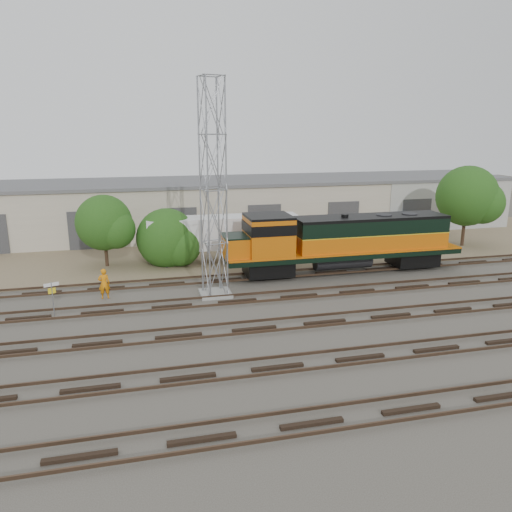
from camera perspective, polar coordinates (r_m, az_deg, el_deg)
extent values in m
plane|color=#47423A|center=(30.60, 5.82, -5.58)|extent=(140.00, 140.00, 0.00)
cube|color=#726047|center=(44.41, -0.57, 0.91)|extent=(80.00, 16.00, 0.02)
cube|color=black|center=(20.74, 17.29, -16.39)|extent=(80.00, 2.40, 0.14)
cube|color=#4C3828|center=(20.13, 18.45, -17.04)|extent=(80.00, 0.08, 0.14)
cube|color=#4C3828|center=(21.22, 16.26, -15.11)|extent=(80.00, 0.08, 0.14)
cube|color=black|center=(24.20, 11.80, -11.32)|extent=(80.00, 2.40, 0.14)
cube|color=#4C3828|center=(23.54, 12.61, -11.76)|extent=(80.00, 0.08, 0.14)
cube|color=#4C3828|center=(24.75, 11.07, -10.31)|extent=(80.00, 0.08, 0.14)
cube|color=black|center=(27.96, 7.87, -7.49)|extent=(80.00, 2.40, 0.14)
cube|color=#4C3828|center=(27.26, 8.45, -7.79)|extent=(80.00, 0.08, 0.14)
cube|color=#4C3828|center=(28.55, 7.33, -6.69)|extent=(80.00, 0.08, 0.14)
cube|color=black|center=(31.91, 4.93, -4.57)|extent=(80.00, 2.40, 0.14)
cube|color=#4C3828|center=(31.19, 5.37, -4.76)|extent=(80.00, 0.08, 0.14)
cube|color=#4C3828|center=(32.54, 4.52, -3.92)|extent=(80.00, 0.08, 0.14)
cube|color=black|center=(35.99, 2.67, -2.29)|extent=(80.00, 2.40, 0.14)
cube|color=#4C3828|center=(35.26, 3.01, -2.42)|extent=(80.00, 0.08, 0.14)
cube|color=#4C3828|center=(36.64, 2.34, -1.75)|extent=(80.00, 0.08, 0.14)
cube|color=beige|center=(51.60, -2.60, 5.65)|extent=(58.00, 10.00, 5.00)
cube|color=#59595B|center=(51.26, -2.63, 8.57)|extent=(58.40, 10.40, 0.30)
cube|color=#999993|center=(55.63, 21.43, 5.31)|extent=(14.00, 0.10, 5.00)
cube|color=#333335|center=(46.03, -18.70, 2.78)|extent=(3.20, 0.12, 3.40)
cube|color=#333335|center=(45.99, -8.73, 3.37)|extent=(3.20, 0.12, 3.40)
cube|color=#333335|center=(47.31, 0.98, 3.86)|extent=(3.20, 0.12, 3.40)
cube|color=#333335|center=(49.90, 9.93, 4.20)|extent=(3.20, 0.12, 3.40)
cube|color=#333335|center=(53.57, 17.83, 4.42)|extent=(3.20, 0.12, 3.40)
cube|color=black|center=(35.57, 1.40, -1.26)|extent=(3.32, 2.49, 1.04)
cube|color=black|center=(39.99, 17.42, -0.15)|extent=(3.32, 2.49, 1.04)
cube|color=black|center=(37.23, 9.93, 0.36)|extent=(17.65, 3.11, 0.36)
cylinder|color=black|center=(37.40, 9.88, -0.60)|extent=(4.36, 1.14, 1.14)
cube|color=#C15909|center=(37.91, 12.86, 1.72)|extent=(11.42, 2.70, 1.25)
cube|color=black|center=(37.68, 12.96, 3.41)|extent=(11.42, 2.70, 1.04)
cube|color=black|center=(37.57, 13.02, 4.34)|extent=(11.42, 2.70, 0.21)
cube|color=#C15909|center=(35.03, 1.42, 2.25)|extent=(3.11, 3.11, 2.70)
cube|color=black|center=(34.75, 1.44, 4.56)|extent=(3.11, 3.11, 0.17)
cube|color=#C15909|center=(34.64, -2.40, 1.05)|extent=(1.66, 2.49, 1.45)
cube|color=gray|center=(32.27, -4.66, -4.28)|extent=(1.97, 1.97, 0.20)
cylinder|color=gray|center=(31.28, -6.19, 7.65)|extent=(0.10, 0.10, 13.16)
cylinder|color=gray|center=(31.46, -3.99, 7.74)|extent=(0.10, 0.10, 13.16)
cylinder|color=gray|center=(30.10, -5.88, 7.39)|extent=(0.10, 0.10, 13.16)
cylinder|color=gray|center=(30.28, -3.60, 7.48)|extent=(0.10, 0.10, 13.16)
cylinder|color=gray|center=(30.69, -22.21, -4.59)|extent=(0.06, 0.06, 2.00)
cube|color=white|center=(30.44, -22.36, -3.05)|extent=(0.78, 0.33, 0.20)
cube|color=yellow|center=(30.54, -22.30, -3.70)|extent=(0.40, 0.18, 0.32)
imported|color=orange|center=(32.71, -16.97, -3.03)|extent=(0.73, 0.50, 1.94)
cube|color=silver|center=(39.58, -3.71, 2.77)|extent=(11.96, 2.73, 2.47)
cube|color=black|center=(40.93, 2.81, 0.35)|extent=(2.26, 2.35, 0.91)
cube|color=black|center=(38.75, -10.18, -0.48)|extent=(0.14, 0.14, 1.19)
cube|color=black|center=(40.52, -10.27, 0.18)|extent=(0.14, 0.14, 1.19)
cube|color=#164497|center=(52.33, 16.46, 3.24)|extent=(1.94, 1.87, 1.50)
cube|color=maroon|center=(54.06, 18.90, 3.35)|extent=(1.75, 1.67, 1.40)
cylinder|color=#382619|center=(40.19, -16.73, 0.23)|extent=(0.27, 0.27, 1.94)
sphere|color=#194513|center=(39.68, -16.99, 3.67)|extent=(4.24, 4.24, 4.24)
sphere|color=#194513|center=(39.09, -15.75, 2.97)|extent=(2.97, 2.97, 2.97)
cylinder|color=#382619|center=(39.96, -10.05, -0.58)|extent=(0.32, 0.32, 0.43)
sphere|color=#194513|center=(39.52, -10.17, 2.01)|extent=(4.68, 4.68, 4.68)
sphere|color=#194513|center=(39.00, -8.70, 1.20)|extent=(3.28, 3.28, 3.28)
cylinder|color=#382619|center=(48.83, 22.61, 2.63)|extent=(0.31, 0.31, 2.67)
sphere|color=#194513|center=(48.33, 22.98, 6.34)|extent=(5.34, 5.34, 5.34)
sphere|color=#194513|center=(48.41, 24.49, 5.56)|extent=(3.74, 3.74, 3.74)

